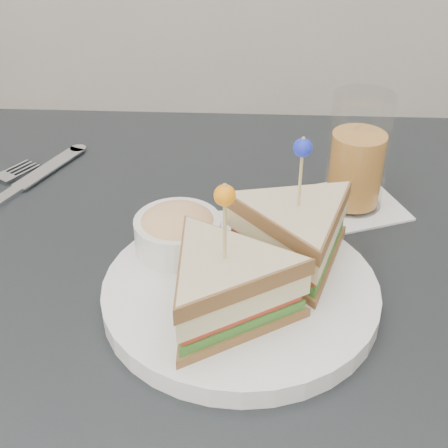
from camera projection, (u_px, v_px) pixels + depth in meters
table at (215, 322)px, 0.70m from camera, size 0.80×0.80×0.75m
plate_meal at (248, 263)px, 0.59m from camera, size 0.30×0.29×0.16m
cutlery_knife at (23, 185)px, 0.79m from camera, size 0.11×0.21×0.01m
drink_set at (357, 159)px, 0.72m from camera, size 0.14×0.14×0.14m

